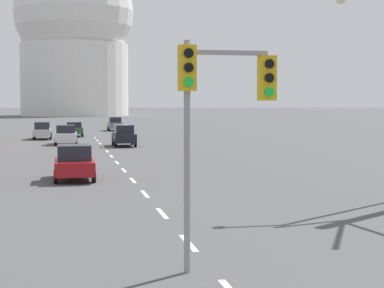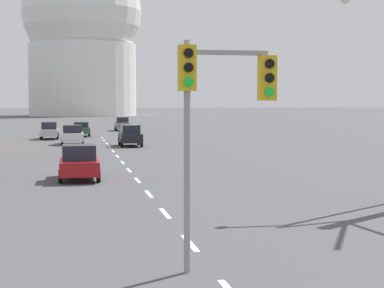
% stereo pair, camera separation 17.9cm
% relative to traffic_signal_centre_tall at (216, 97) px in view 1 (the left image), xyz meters
% --- Properties ---
extents(lane_stripe_1, '(0.16, 2.00, 0.01)m').
position_rel_traffic_signal_centre_tall_xyz_m(lane_stripe_1, '(-0.04, 2.81, -3.73)').
color(lane_stripe_1, silver).
rests_on(lane_stripe_1, ground_plane).
extents(lane_stripe_2, '(0.16, 2.00, 0.01)m').
position_rel_traffic_signal_centre_tall_xyz_m(lane_stripe_2, '(-0.04, 7.31, -3.73)').
color(lane_stripe_2, silver).
rests_on(lane_stripe_2, ground_plane).
extents(lane_stripe_3, '(0.16, 2.00, 0.01)m').
position_rel_traffic_signal_centre_tall_xyz_m(lane_stripe_3, '(-0.04, 11.81, -3.73)').
color(lane_stripe_3, silver).
rests_on(lane_stripe_3, ground_plane).
extents(lane_stripe_4, '(0.16, 2.00, 0.01)m').
position_rel_traffic_signal_centre_tall_xyz_m(lane_stripe_4, '(-0.04, 16.31, -3.73)').
color(lane_stripe_4, silver).
rests_on(lane_stripe_4, ground_plane).
extents(lane_stripe_5, '(0.16, 2.00, 0.01)m').
position_rel_traffic_signal_centre_tall_xyz_m(lane_stripe_5, '(-0.04, 20.81, -3.73)').
color(lane_stripe_5, silver).
rests_on(lane_stripe_5, ground_plane).
extents(lane_stripe_6, '(0.16, 2.00, 0.01)m').
position_rel_traffic_signal_centre_tall_xyz_m(lane_stripe_6, '(-0.04, 25.31, -3.73)').
color(lane_stripe_6, silver).
rests_on(lane_stripe_6, ground_plane).
extents(lane_stripe_7, '(0.16, 2.00, 0.01)m').
position_rel_traffic_signal_centre_tall_xyz_m(lane_stripe_7, '(-0.04, 29.81, -3.73)').
color(lane_stripe_7, silver).
rests_on(lane_stripe_7, ground_plane).
extents(lane_stripe_8, '(0.16, 2.00, 0.01)m').
position_rel_traffic_signal_centre_tall_xyz_m(lane_stripe_8, '(-0.04, 34.31, -3.73)').
color(lane_stripe_8, silver).
rests_on(lane_stripe_8, ground_plane).
extents(lane_stripe_9, '(0.16, 2.00, 0.01)m').
position_rel_traffic_signal_centre_tall_xyz_m(lane_stripe_9, '(-0.04, 38.81, -3.73)').
color(lane_stripe_9, silver).
rests_on(lane_stripe_9, ground_plane).
extents(lane_stripe_10, '(0.16, 2.00, 0.01)m').
position_rel_traffic_signal_centre_tall_xyz_m(lane_stripe_10, '(-0.04, 43.31, -3.73)').
color(lane_stripe_10, silver).
rests_on(lane_stripe_10, ground_plane).
extents(lane_stripe_11, '(0.16, 2.00, 0.01)m').
position_rel_traffic_signal_centre_tall_xyz_m(lane_stripe_11, '(-0.04, 47.81, -3.73)').
color(lane_stripe_11, silver).
rests_on(lane_stripe_11, ground_plane).
extents(lane_stripe_12, '(0.16, 2.00, 0.01)m').
position_rel_traffic_signal_centre_tall_xyz_m(lane_stripe_12, '(-0.04, 52.31, -3.73)').
color(lane_stripe_12, silver).
rests_on(lane_stripe_12, ground_plane).
extents(traffic_signal_centre_tall, '(2.11, 0.34, 4.93)m').
position_rel_traffic_signal_centre_tall_xyz_m(traffic_signal_centre_tall, '(0.00, 0.00, 0.00)').
color(traffic_signal_centre_tall, gray).
rests_on(traffic_signal_centre_tall, ground_plane).
extents(street_lamp_right, '(2.24, 0.36, 7.43)m').
position_rel_traffic_signal_centre_tall_xyz_m(street_lamp_right, '(7.98, 8.05, 0.90)').
color(street_lamp_right, gray).
rests_on(street_lamp_right, ground_plane).
extents(sedan_near_left, '(1.86, 3.83, 1.65)m').
position_rel_traffic_signal_centre_tall_xyz_m(sedan_near_left, '(-2.69, 17.00, -2.92)').
color(sedan_near_left, maroon).
rests_on(sedan_near_left, ground_plane).
extents(sedan_near_right, '(1.78, 4.07, 1.72)m').
position_rel_traffic_signal_centre_tall_xyz_m(sedan_near_right, '(3.24, 68.30, -2.89)').
color(sedan_near_right, slate).
rests_on(sedan_near_right, ground_plane).
extents(sedan_mid_centre, '(1.90, 4.10, 1.67)m').
position_rel_traffic_signal_centre_tall_xyz_m(sedan_mid_centre, '(-2.98, 42.58, -2.90)').
color(sedan_mid_centre, silver).
rests_on(sedan_mid_centre, ground_plane).
extents(sedan_far_left, '(1.84, 4.39, 1.53)m').
position_rel_traffic_signal_centre_tall_xyz_m(sedan_far_left, '(-2.07, 55.41, -2.94)').
color(sedan_far_left, '#2D4C33').
rests_on(sedan_far_left, ground_plane).
extents(sedan_far_right, '(1.78, 4.20, 1.77)m').
position_rel_traffic_signal_centre_tall_xyz_m(sedan_far_right, '(1.70, 39.41, -2.85)').
color(sedan_far_right, black).
rests_on(sedan_far_right, ground_plane).
extents(sedan_distant_centre, '(1.75, 4.53, 1.68)m').
position_rel_traffic_signal_centre_tall_xyz_m(sedan_distant_centre, '(-5.19, 51.07, -2.89)').
color(sedan_distant_centre, '#B7B7BC').
rests_on(sedan_distant_centre, ground_plane).
extents(capitol_dome, '(31.53, 31.53, 44.53)m').
position_rel_traffic_signal_centre_tall_xyz_m(capitol_dome, '(-0.04, 160.83, 17.96)').
color(capitol_dome, silver).
rests_on(capitol_dome, ground_plane).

